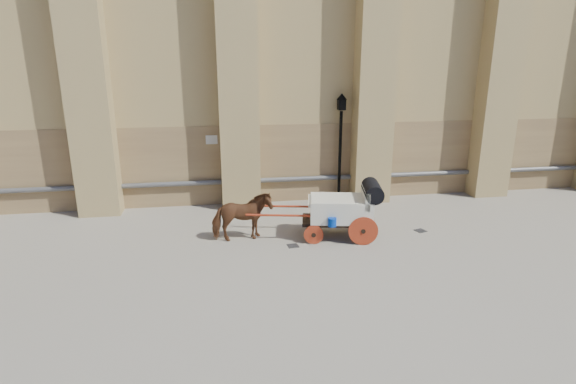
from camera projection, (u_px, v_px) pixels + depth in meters
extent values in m
plane|color=gray|center=(282.00, 241.00, 13.70)|extent=(90.00, 90.00, 0.00)
cube|color=#997E50|center=(317.00, 162.00, 17.51)|extent=(44.00, 0.35, 3.00)
cylinder|color=#59595B|center=(318.00, 178.00, 17.42)|extent=(42.00, 0.18, 0.18)
cube|color=beige|center=(212.00, 140.00, 16.45)|extent=(0.42, 0.04, 0.32)
imported|color=brown|center=(242.00, 217.00, 13.54)|extent=(1.86, 1.02, 1.50)
cube|color=black|center=(337.00, 220.00, 13.86)|extent=(2.30, 1.40, 0.12)
cube|color=silver|center=(341.00, 209.00, 13.75)|extent=(2.07, 1.58, 0.68)
cube|color=silver|center=(366.00, 197.00, 13.61)|extent=(0.39, 1.23, 0.54)
cube|color=silver|center=(314.00, 201.00, 13.72)|extent=(0.56, 1.12, 0.10)
cylinder|color=black|center=(372.00, 191.00, 13.54)|extent=(0.79, 1.31, 0.55)
cylinder|color=#AC3318|center=(363.00, 231.00, 13.28)|extent=(0.87, 0.24, 0.88)
cylinder|color=#AC3318|center=(359.00, 217.00, 14.44)|extent=(0.87, 0.24, 0.88)
cylinder|color=#AC3318|center=(314.00, 235.00, 13.38)|extent=(0.59, 0.18, 0.59)
cylinder|color=#AC3318|center=(313.00, 221.00, 14.55)|extent=(0.59, 0.18, 0.59)
cylinder|color=#AC3318|center=(284.00, 215.00, 13.43)|extent=(2.31, 0.55, 0.07)
cylinder|color=#AC3318|center=(286.00, 206.00, 14.27)|extent=(2.31, 0.55, 0.07)
cylinder|color=#0535AD|center=(332.00, 222.00, 13.16)|extent=(0.25, 0.25, 0.25)
cylinder|color=black|center=(340.00, 157.00, 17.15)|extent=(0.12, 0.12, 3.49)
cone|color=black|center=(339.00, 196.00, 17.59)|extent=(0.35, 0.35, 0.35)
cube|color=black|center=(342.00, 104.00, 16.59)|extent=(0.27, 0.27, 0.41)
cone|color=black|center=(342.00, 96.00, 16.51)|extent=(0.39, 0.39, 0.23)
cube|color=black|center=(293.00, 246.00, 13.31)|extent=(0.35, 0.35, 0.01)
cube|color=black|center=(420.00, 231.00, 14.49)|extent=(0.40, 0.40, 0.01)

